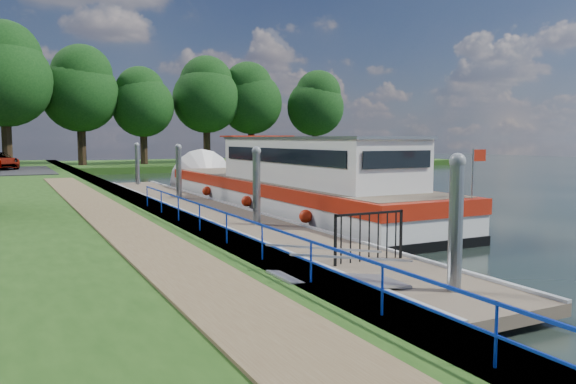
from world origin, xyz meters
name	(u,v)px	position (x,y,z in m)	size (l,w,h in m)	color
ground	(435,305)	(0.00, 0.00, 0.00)	(160.00, 160.00, 0.00)	black
bank_edge	(136,207)	(-2.55, 15.00, 0.39)	(1.10, 90.00, 0.78)	#473D2D
far_bank	(197,164)	(12.00, 52.00, 0.30)	(60.00, 18.00, 0.60)	#1D3F12
footpath	(122,224)	(-4.40, 8.00, 0.80)	(1.60, 40.00, 0.05)	brown
blue_fence	(243,226)	(-2.75, 3.00, 1.31)	(0.04, 18.04, 0.72)	#0C2DBF
pontoon	(211,214)	(0.00, 13.00, 0.18)	(2.50, 30.00, 0.56)	brown
mooring_piles	(211,187)	(0.00, 13.00, 1.28)	(0.30, 27.30, 3.55)	gray
gangway	(340,278)	(-1.85, 0.50, 0.63)	(2.58, 1.00, 0.92)	#A5A8AD
gate_panel	(369,230)	(0.00, 2.20, 1.15)	(1.85, 0.05, 1.15)	black
barge	(278,186)	(3.60, 14.29, 1.09)	(4.36, 21.15, 4.78)	black
horizon_trees	(67,87)	(-1.61, 48.68, 7.95)	(54.38, 10.03, 12.87)	#332316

